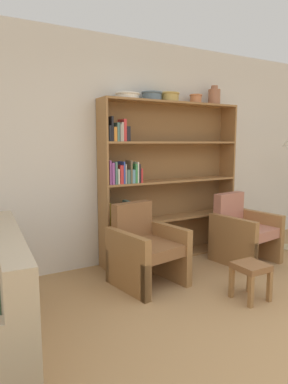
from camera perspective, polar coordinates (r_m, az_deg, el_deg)
The scene contains 10 objects.
wall_back at distance 4.41m, azimuth -0.24°, elevation 6.55°, with size 12.00×0.06×2.75m.
bookshelf at distance 4.38m, azimuth 2.64°, elevation 1.36°, with size 1.93×0.30×2.01m.
bowl_copper at distance 4.13m, azimuth -2.78°, elevation 15.77°, with size 0.29×0.29×0.07m.
bowl_sage at distance 4.30m, azimuth 1.32°, elevation 15.75°, with size 0.26×0.26×0.10m.
bowl_slate at distance 4.43m, azimuth 4.22°, elevation 15.57°, with size 0.26×0.26×0.11m.
bowl_olive at distance 4.67m, azimuth 8.63°, elevation 15.15°, with size 0.17×0.17×0.12m.
vase_tall at distance 4.87m, azimuth 11.62°, elevation 15.31°, with size 0.16×0.16×0.25m.
armchair_leather at distance 3.71m, azimuth 0.20°, elevation -9.35°, with size 0.74×0.78×0.85m.
armchair_cushioned at distance 4.57m, azimuth 16.13°, elevation -6.29°, with size 0.74×0.77×0.85m.
footstool at distance 3.52m, azimuth 17.38°, elevation -12.54°, with size 0.29×0.29×0.36m.
Camera 1 is at (-2.16, -1.06, 1.51)m, focal length 32.00 mm.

